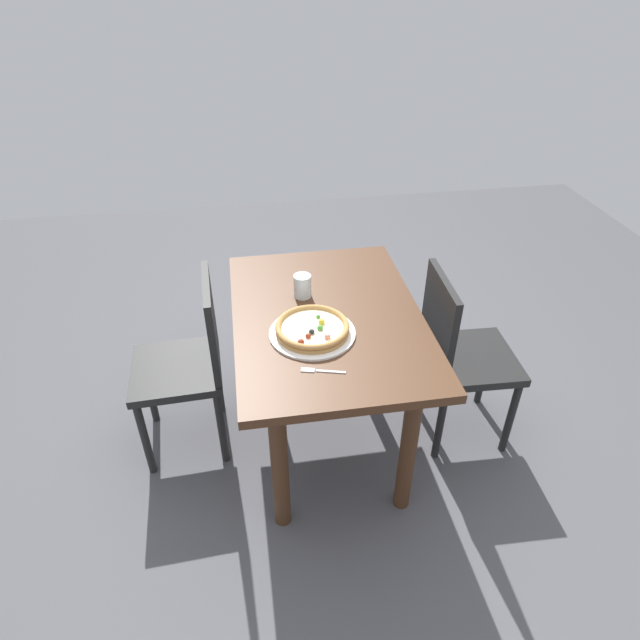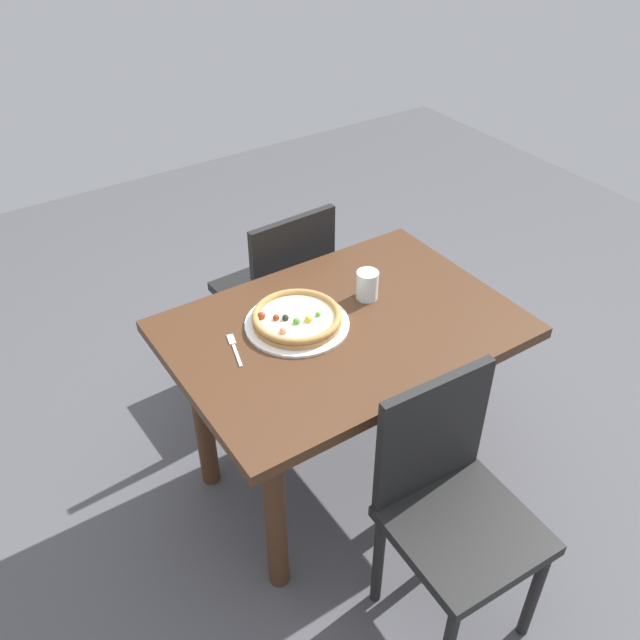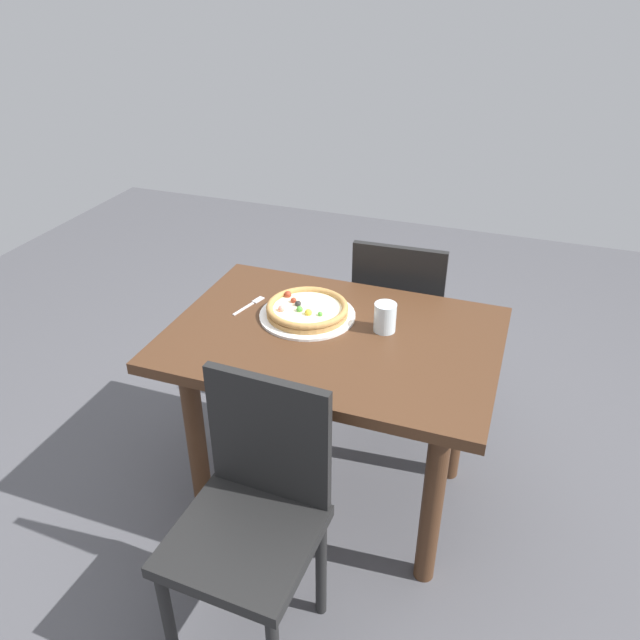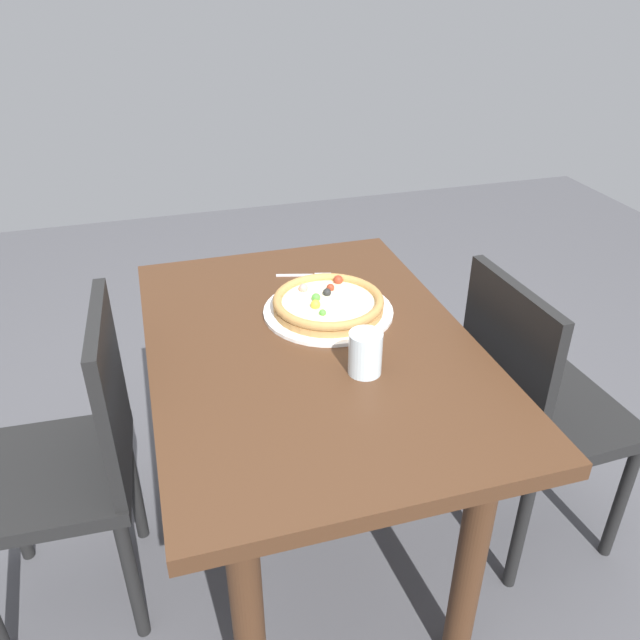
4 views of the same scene
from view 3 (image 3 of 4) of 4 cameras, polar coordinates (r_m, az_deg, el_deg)
The scene contains 8 objects.
ground_plane at distance 2.62m, azimuth 1.04°, elevation -15.40°, with size 6.00×6.00×0.00m, color #4C4C51.
dining_table at distance 2.22m, azimuth 1.19°, elevation -4.04°, with size 1.13×0.79×0.75m.
chair_near at distance 1.89m, azimuth -6.15°, elevation -17.15°, with size 0.42×0.42×0.89m.
chair_far at distance 2.77m, azimuth 7.31°, elevation 0.06°, with size 0.42×0.42×0.89m.
plate at distance 2.25m, azimuth -1.17°, elevation 0.45°, with size 0.35×0.35×0.01m, color white.
pizza at distance 2.24m, azimuth -1.19°, elevation 1.02°, with size 0.30×0.30×0.05m.
fork at distance 2.34m, azimuth -6.36°, elevation 1.44°, with size 0.06×0.16×0.00m.
drinking_glass at distance 2.15m, azimuth 5.98°, elevation 0.24°, with size 0.08×0.08×0.10m, color silver.
Camera 3 is at (0.58, -1.73, 1.88)m, focal length 34.90 mm.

